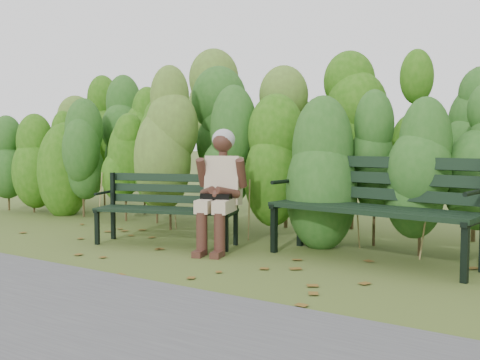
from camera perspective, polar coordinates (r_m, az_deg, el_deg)
The scene contains 7 objects.
ground at distance 5.36m, azimuth -2.07°, elevation -8.25°, with size 80.00×80.00×0.00m, color #4C5D27.
footpath at distance 3.84m, azimuth -21.95°, elevation -13.52°, with size 60.00×2.50×0.01m, color #474749.
hedge_band at distance 6.84m, azimuth 6.97°, elevation 5.02°, with size 11.04×1.67×2.42m.
leaf_litter at distance 5.42m, azimuth -2.07°, elevation -8.07°, with size 5.80×2.01×0.01m.
bench_left at distance 6.23m, azimuth -7.24°, elevation -2.30°, with size 1.62×0.95×0.77m.
bench_right at distance 5.48m, azimuth 13.64°, elevation -1.90°, with size 2.05×0.88×0.99m.
seated_woman at distance 5.84m, azimuth -2.04°, elevation -0.34°, with size 0.58×0.83×1.26m.
Camera 1 is at (3.02, -4.27, 1.15)m, focal length 42.00 mm.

